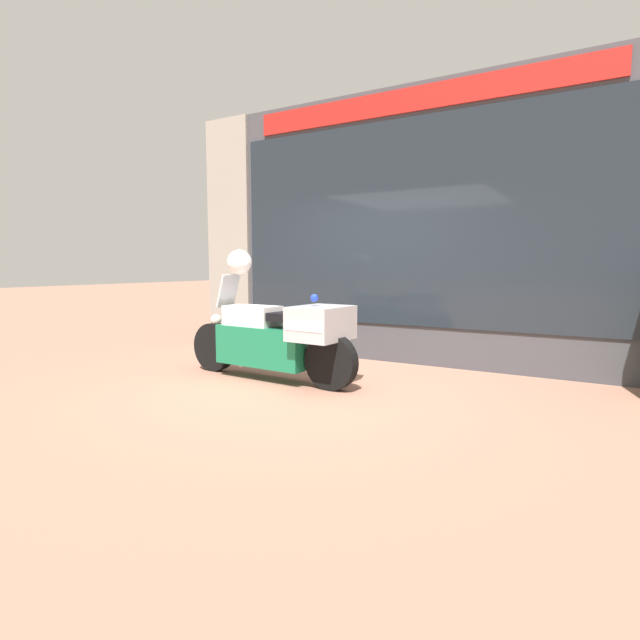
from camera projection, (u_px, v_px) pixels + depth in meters
ground_plane at (319, 387)px, 5.75m from camera, size 60.00×60.00×0.00m
shop_building at (364, 229)px, 7.45m from camera, size 6.63×0.55×3.84m
window_display at (412, 327)px, 7.24m from camera, size 5.31×0.30×2.11m
paramedic_motorcycle at (279, 336)px, 5.96m from camera, size 2.48×0.72×1.28m
white_helmet at (239, 262)px, 6.21m from camera, size 0.31×0.31×0.31m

